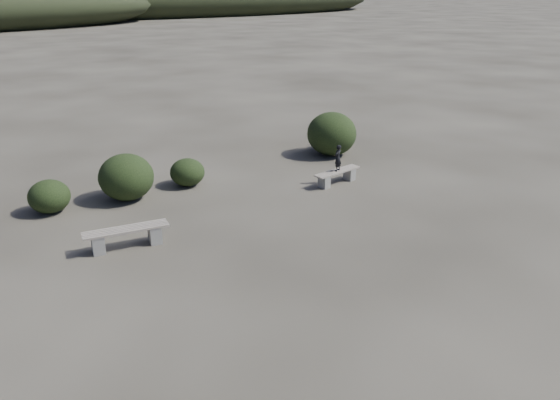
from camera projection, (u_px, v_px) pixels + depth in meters
ground at (378, 310)px, 10.46m from camera, size 1200.00×1200.00×0.00m
bench_left at (127, 236)px, 12.83m from camera, size 2.02×0.71×0.49m
bench_right at (337, 176)px, 16.99m from camera, size 1.73×0.56×0.43m
seated_person at (338, 158)px, 16.78m from camera, size 0.36×0.30×0.83m
shrub_a at (49, 196)px, 14.79m from camera, size 1.11×1.11×0.91m
shrub_b at (126, 177)px, 15.62m from camera, size 1.57×1.57×1.34m
shrub_c at (187, 172)px, 16.79m from camera, size 1.06×1.06×0.85m
shrub_d at (332, 134)px, 19.71m from camera, size 1.79×1.79×1.57m
shrub_e at (333, 138)px, 20.41m from camera, size 1.10×1.10×0.91m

